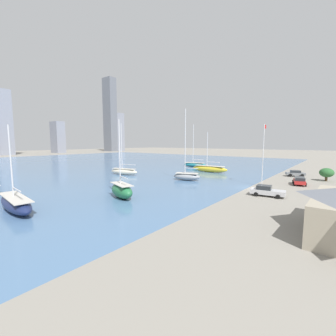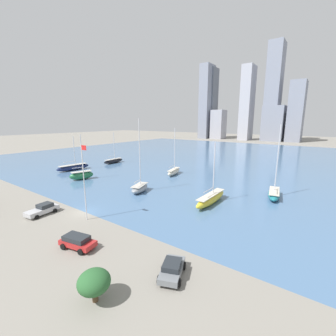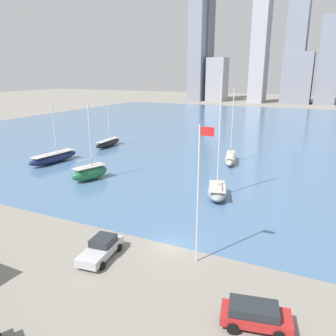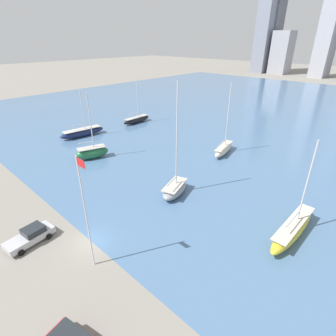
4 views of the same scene
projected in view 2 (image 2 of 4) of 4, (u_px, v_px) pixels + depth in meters
The scene contains 15 objects.
ground_plane at pixel (84, 212), 38.48m from camera, with size 500.00×500.00×0.00m, color gray.
harbor_water at pixel (231, 158), 94.16m from camera, with size 180.00×140.00×0.00m.
flag_pole at pixel (84, 180), 34.12m from camera, with size 1.24×0.14×11.96m.
yard_shrub at pixel (94, 282), 19.08m from camera, with size 2.81×2.81×2.89m.
distant_city_skyline at pixel (282, 105), 167.65m from camera, with size 178.42×20.70×72.29m.
sailboat_black at pixel (113, 161), 82.89m from camera, with size 2.09×8.88×11.21m.
sailboat_green at pixel (82, 175), 59.61m from camera, with size 4.15×6.55×11.92m.
sailboat_teal at pixel (274, 194), 45.42m from camera, with size 3.59×8.40×14.64m.
sailboat_yellow at pixel (211, 198), 42.26m from camera, with size 2.10×10.97×11.45m.
sailboat_gray at pixel (140, 188), 49.20m from camera, with size 4.27×6.53×15.81m.
sailboat_navy at pixel (73, 167), 70.99m from camera, with size 3.56×10.66×10.63m.
sailboat_cream at pixel (174, 171), 65.07m from camera, with size 3.48×8.32×13.39m.
parked_pickup_silver at pixel (43, 209), 37.47m from camera, with size 2.81×5.28×1.69m.
parked_sedan_gray at pixel (172, 269), 22.44m from camera, with size 3.36×4.64×1.54m.
parked_wagon_red at pixel (77, 241), 27.42m from camera, with size 4.75×2.95×1.60m.
Camera 2 is at (32.72, -20.97, 15.29)m, focal length 24.00 mm.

